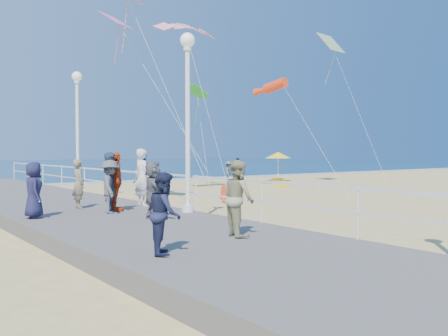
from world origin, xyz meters
TOP-DOWN VIEW (x-y plane):
  - ground at (0.00, 0.00)m, footprint 160.00×160.00m
  - surf_line at (0.00, 20.50)m, footprint 160.00×1.20m
  - boardwalk at (-7.50, 0.00)m, footprint 5.00×44.00m
  - railing at (-5.05, 0.00)m, footprint 0.05×42.00m
  - lamp_post_mid at (-5.35, 0.00)m, footprint 0.44×0.44m
  - lamp_post_far at (-5.35, 9.00)m, footprint 0.44×0.44m
  - woman_holding_toddler at (-5.70, 2.23)m, footprint 0.47×0.70m
  - toddler_held at (-5.55, 2.38)m, footprint 0.34×0.43m
  - spectator_0 at (-7.14, 1.46)m, footprint 0.71×0.78m
  - spectator_1 at (-6.76, -4.20)m, footprint 0.79×0.92m
  - spectator_2 at (-7.34, 1.09)m, footprint 0.92×1.16m
  - spectator_3 at (-7.00, 1.44)m, footprint 0.71×1.13m
  - spectator_4 at (-9.45, 1.32)m, footprint 0.60×0.81m
  - spectator_5 at (-6.95, -0.78)m, footprint 0.78×1.51m
  - spectator_6 at (-7.64, 2.83)m, footprint 0.38×0.58m
  - spectator_7 at (-8.96, -4.87)m, footprint 0.83×0.89m
  - beach_walker_a at (7.24, 14.46)m, footprint 1.10×1.12m
  - beach_walker_b at (9.12, 15.82)m, footprint 1.04×0.97m
  - beach_walker_c at (-1.71, 10.04)m, footprint 0.73×0.99m
  - box_kite at (-0.40, 4.43)m, footprint 0.57×0.72m
  - beach_umbrella at (11.26, 13.85)m, footprint 1.90×1.90m
  - beach_chair_left at (9.27, 11.78)m, footprint 0.55×0.55m
  - beach_chair_right at (7.41, 9.30)m, footprint 0.55×0.55m
  - kite_parafoil at (0.32, 8.97)m, footprint 3.33×0.94m
  - kite_windsock at (5.82, 8.27)m, footprint 0.97×2.45m
  - kite_diamond_pink at (-4.45, 6.82)m, footprint 1.48×1.43m
  - kite_diamond_multi at (11.15, 8.89)m, footprint 1.81×1.34m
  - kite_diamond_green at (3.08, 12.13)m, footprint 1.17×1.33m

SIDE VIEW (x-z plane):
  - ground at x=0.00m, z-range 0.00..0.00m
  - surf_line at x=0.00m, z-range 0.01..0.05m
  - boardwalk at x=-7.50m, z-range 0.00..0.40m
  - beach_chair_left at x=9.27m, z-range 0.00..0.40m
  - beach_chair_right at x=7.41m, z-range 0.00..0.40m
  - box_kite at x=-0.40m, z-range -0.07..0.67m
  - beach_walker_a at x=7.24m, z-range 0.00..1.54m
  - beach_walker_b at x=9.12m, z-range 0.00..1.72m
  - beach_walker_c at x=-1.71m, z-range 0.00..1.86m
  - spectator_7 at x=-8.96m, z-range 0.40..1.86m
  - spectator_4 at x=-9.45m, z-range 0.40..1.93m
  - spectator_5 at x=-6.95m, z-range 0.40..1.96m
  - spectator_6 at x=-7.64m, z-range 0.40..1.97m
  - spectator_2 at x=-7.34m, z-range 0.40..1.97m
  - spectator_1 at x=-6.76m, z-range 0.40..2.04m
  - railing at x=-5.05m, z-range 0.98..1.53m
  - spectator_0 at x=-7.14m, z-range 0.40..2.19m
  - spectator_3 at x=-7.00m, z-range 0.40..2.19m
  - woman_holding_toddler at x=-5.70m, z-range 0.40..2.30m
  - toddler_held at x=-5.55m, z-range 1.25..2.12m
  - beach_umbrella at x=11.26m, z-range 0.84..2.98m
  - lamp_post_mid at x=-5.35m, z-range 1.00..6.32m
  - lamp_post_far at x=-5.35m, z-range 1.00..6.32m
  - kite_diamond_green at x=3.08m, z-range 5.40..6.07m
  - kite_windsock at x=5.82m, z-range 5.37..6.40m
  - kite_diamond_pink at x=-4.45m, z-range 7.31..7.93m
  - kite_parafoil at x=0.32m, z-range 8.19..8.85m
  - kite_diamond_multi at x=11.15m, z-range 8.44..9.70m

